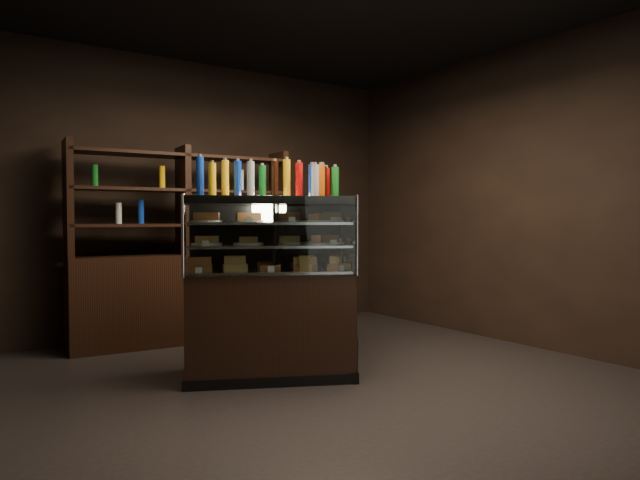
# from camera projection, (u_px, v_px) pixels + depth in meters

# --- Properties ---
(ground) EXTENTS (5.00, 5.00, 0.00)m
(ground) POSITION_uv_depth(u_px,v_px,m) (316.00, 385.00, 4.31)
(ground) COLOR black
(ground) RESTS_ON ground
(room_shell) EXTENTS (5.02, 5.02, 3.01)m
(room_shell) POSITION_uv_depth(u_px,v_px,m) (316.00, 128.00, 4.24)
(room_shell) COLOR black
(room_shell) RESTS_ON ground
(display_case) EXTENTS (1.99, 1.45, 1.44)m
(display_case) POSITION_uv_depth(u_px,v_px,m) (296.00, 312.00, 4.77)
(display_case) COLOR black
(display_case) RESTS_ON ground
(food_display) EXTENTS (1.64, 1.05, 0.44)m
(food_display) POSITION_uv_depth(u_px,v_px,m) (297.00, 239.00, 4.75)
(food_display) COLOR #B97942
(food_display) RESTS_ON display_case
(bottles_top) EXTENTS (1.47, 0.91, 0.30)m
(bottles_top) POSITION_uv_depth(u_px,v_px,m) (296.00, 181.00, 4.73)
(bottles_top) COLOR silver
(bottles_top) RESTS_ON display_case
(potted_conifer) EXTENTS (0.33, 0.33, 0.71)m
(potted_conifer) POSITION_uv_depth(u_px,v_px,m) (336.00, 320.00, 4.82)
(potted_conifer) COLOR black
(potted_conifer) RESTS_ON ground
(back_shelving) EXTENTS (2.25, 0.57, 2.00)m
(back_shelving) POSITION_uv_depth(u_px,v_px,m) (184.00, 282.00, 5.84)
(back_shelving) COLOR black
(back_shelving) RESTS_ON ground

